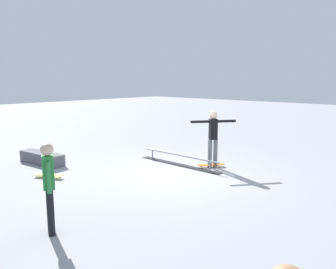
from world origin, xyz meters
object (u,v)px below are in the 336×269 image
Objects in this scene: bystander_green_shirt at (49,183)px; skateboard_main at (211,165)px; skater_main at (213,135)px; grind_rail at (179,160)px; loose_skateboard_yellow at (48,175)px; skate_ledge at (42,158)px.

skateboard_main is at bearing -58.83° from bystander_green_shirt.
bystander_green_shirt is at bearing -141.00° from skateboard_main.
skater_main is 5.44m from bystander_green_shirt.
grind_rail is at bearing 153.25° from skater_main.
loose_skateboard_yellow is (1.68, 3.37, -0.07)m from grind_rail.
skater_main is at bearing -59.28° from bystander_green_shirt.
loose_skateboard_yellow is at bearing -176.28° from skater_main.
skater_main reaches higher than bystander_green_shirt.
skate_ledge is at bearing 161.06° from skateboard_main.
skater_main is 1.07× the size of bystander_green_shirt.
skate_ledge is 2.08× the size of loose_skateboard_yellow.
grind_rail is 3.77m from loose_skateboard_yellow.
skateboard_main is at bearing 144.78° from skater_main.
skater_main is 0.90m from skateboard_main.
skateboard_main is (0.04, 0.01, -0.90)m from skater_main.
grind_rail is 0.98m from skateboard_main.
skate_ledge reaches higher than loose_skateboard_yellow.
loose_skateboard_yellow is at bearing 179.50° from skateboard_main.
skateboard_main is 0.96× the size of loose_skateboard_yellow.
grind_rail is at bearing 37.65° from loose_skateboard_yellow.
skater_main is (-0.93, -0.43, 0.83)m from grind_rail.
bystander_green_shirt is at bearing 106.20° from grind_rail.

